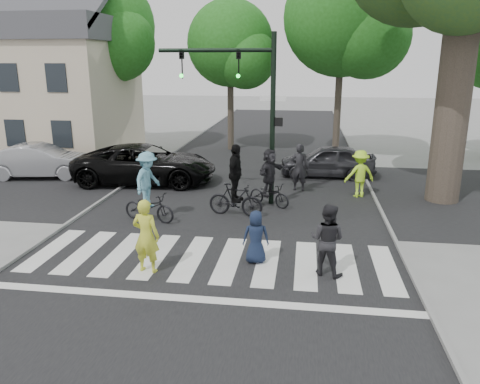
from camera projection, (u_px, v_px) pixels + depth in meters
The scene contains 23 objects.
ground at pixel (203, 275), 11.42m from camera, with size 120.00×120.00×0.00m, color gray.
road_stem at pixel (234, 212), 16.19m from camera, with size 10.00×70.00×0.01m, color black.
road_cross at pixel (245, 189), 19.04m from camera, with size 70.00×10.00×0.01m, color black.
curb_left at pixel (96, 205), 16.85m from camera, with size 0.10×70.00×0.10m, color gray.
curb_right at pixel (384, 217), 15.49m from camera, with size 0.10×70.00×0.10m, color gray.
crosswalk at pixel (208, 264), 12.05m from camera, with size 10.00×3.85×0.01m.
traffic_signal at pixel (249, 95), 16.23m from camera, with size 4.45×0.29×6.00m.
bg_tree_0 at pixel (27, 41), 26.86m from camera, with size 5.46×5.20×8.97m.
bg_tree_1 at pixel (105, 30), 25.55m from camera, with size 6.09×5.80×9.80m.
bg_tree_2 at pixel (234, 47), 25.93m from camera, with size 5.04×4.80×8.40m.
bg_tree_3 at pixel (349, 22), 23.52m from camera, with size 6.30×6.00×10.20m.
house at pixel (49, 85), 25.27m from camera, with size 8.40×8.10×8.82m.
pedestrian_woman at pixel (146, 236), 11.39m from camera, with size 0.68×0.45×1.87m, color #C9D135.
pedestrian_child at pixel (256, 237), 11.97m from camera, with size 0.68×0.44×1.40m, color #141E36.
pedestrian_adult at pixel (327, 240), 11.26m from camera, with size 0.87×0.68×1.79m, color black.
cyclist_left at pixel (148, 192), 15.02m from camera, with size 1.91×1.31×2.30m.
cyclist_mid at pixel (235, 187), 15.57m from camera, with size 1.92×1.19×2.44m.
cyclist_right at pixel (270, 181), 16.63m from camera, with size 1.72×1.58×2.09m.
car_suv at pixel (146, 164), 19.87m from camera, with size 2.73×5.93×1.65m, color black.
car_silver at pixel (40, 161), 20.81m from camera, with size 1.59×4.56×1.50m, color #A4A5AA.
car_grey at pixel (327, 161), 21.00m from camera, with size 1.70×4.24×1.44m, color #2C2C30.
bystander_hivis at pixel (360, 174), 17.78m from camera, with size 1.17×0.67×1.81m, color #B9F929.
bystander_dark at pixel (299, 167), 18.64m from camera, with size 0.70×0.46×1.91m, color black.
Camera 1 is at (2.37, -10.21, 5.05)m, focal length 35.00 mm.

